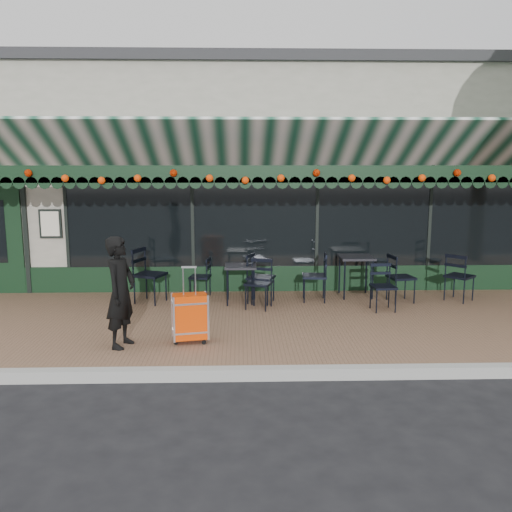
{
  "coord_description": "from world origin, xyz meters",
  "views": [
    {
      "loc": [
        -0.09,
        -6.41,
        2.63
      ],
      "look_at": [
        0.15,
        1.6,
        1.26
      ],
      "focal_mm": 38.0,
      "sensor_mm": 36.0,
      "label": 1
    }
  ],
  "objects_px": {
    "chair_a_front": "(383,287)",
    "chair_solo": "(150,275)",
    "cafe_table_a": "(356,260)",
    "chair_b_front": "(259,284)",
    "chair_a_extra": "(460,277)",
    "cafe_table_b": "(241,269)",
    "chair_a_left": "(314,277)",
    "chair_a_right": "(401,278)",
    "chair_b_right": "(261,278)",
    "chair_b_left": "(200,277)",
    "woman": "(121,292)",
    "suitcase": "(190,317)"
  },
  "relations": [
    {
      "from": "chair_a_front",
      "to": "chair_solo",
      "type": "height_order",
      "value": "chair_solo"
    },
    {
      "from": "cafe_table_a",
      "to": "chair_b_front",
      "type": "height_order",
      "value": "chair_b_front"
    },
    {
      "from": "chair_a_extra",
      "to": "cafe_table_b",
      "type": "bearing_deg",
      "value": 48.13
    },
    {
      "from": "cafe_table_a",
      "to": "chair_b_front",
      "type": "distance_m",
      "value": 2.04
    },
    {
      "from": "cafe_table_b",
      "to": "chair_a_left",
      "type": "distance_m",
      "value": 1.36
    },
    {
      "from": "chair_a_right",
      "to": "chair_a_extra",
      "type": "relative_size",
      "value": 0.99
    },
    {
      "from": "chair_a_right",
      "to": "chair_solo",
      "type": "height_order",
      "value": "chair_solo"
    },
    {
      "from": "chair_a_right",
      "to": "chair_b_right",
      "type": "xyz_separation_m",
      "value": [
        -2.54,
        0.02,
        0.01
      ]
    },
    {
      "from": "cafe_table_a",
      "to": "chair_a_front",
      "type": "relative_size",
      "value": 0.95
    },
    {
      "from": "chair_b_left",
      "to": "chair_solo",
      "type": "bearing_deg",
      "value": -57.41
    },
    {
      "from": "cafe_table_a",
      "to": "chair_b_left",
      "type": "xyz_separation_m",
      "value": [
        -2.93,
        0.02,
        -0.31
      ]
    },
    {
      "from": "cafe_table_b",
      "to": "chair_a_right",
      "type": "xyz_separation_m",
      "value": [
        2.9,
        -0.01,
        -0.18
      ]
    },
    {
      "from": "woman",
      "to": "chair_a_extra",
      "type": "xyz_separation_m",
      "value": [
        5.62,
        2.35,
        -0.32
      ]
    },
    {
      "from": "chair_a_right",
      "to": "chair_b_left",
      "type": "distance_m",
      "value": 3.69
    },
    {
      "from": "chair_a_right",
      "to": "chair_b_front",
      "type": "bearing_deg",
      "value": 88.54
    },
    {
      "from": "suitcase",
      "to": "chair_solo",
      "type": "height_order",
      "value": "suitcase"
    },
    {
      "from": "woman",
      "to": "chair_a_left",
      "type": "distance_m",
      "value": 3.84
    },
    {
      "from": "chair_b_left",
      "to": "chair_a_front",
      "type": "bearing_deg",
      "value": 81.28
    },
    {
      "from": "chair_a_extra",
      "to": "chair_b_left",
      "type": "bearing_deg",
      "value": 42.67
    },
    {
      "from": "woman",
      "to": "suitcase",
      "type": "xyz_separation_m",
      "value": [
        0.92,
        0.13,
        -0.4
      ]
    },
    {
      "from": "chair_b_left",
      "to": "chair_b_front",
      "type": "height_order",
      "value": "chair_b_front"
    },
    {
      "from": "suitcase",
      "to": "chair_solo",
      "type": "xyz_separation_m",
      "value": [
        -0.92,
        2.25,
        0.14
      ]
    },
    {
      "from": "chair_a_left",
      "to": "chair_b_right",
      "type": "bearing_deg",
      "value": -79.63
    },
    {
      "from": "suitcase",
      "to": "chair_a_right",
      "type": "distance_m",
      "value": 4.21
    },
    {
      "from": "chair_b_front",
      "to": "cafe_table_a",
      "type": "bearing_deg",
      "value": 42.44
    },
    {
      "from": "chair_b_left",
      "to": "chair_b_right",
      "type": "xyz_separation_m",
      "value": [
        1.12,
        -0.43,
        0.07
      ]
    },
    {
      "from": "chair_a_right",
      "to": "cafe_table_b",
      "type": "bearing_deg",
      "value": 80.04
    },
    {
      "from": "chair_a_extra",
      "to": "chair_b_right",
      "type": "relative_size",
      "value": 0.99
    },
    {
      "from": "chair_b_right",
      "to": "chair_b_front",
      "type": "distance_m",
      "value": 0.4
    },
    {
      "from": "woman",
      "to": "cafe_table_b",
      "type": "relative_size",
      "value": 2.21
    },
    {
      "from": "chair_a_left",
      "to": "chair_a_right",
      "type": "height_order",
      "value": "chair_a_left"
    },
    {
      "from": "cafe_table_a",
      "to": "chair_solo",
      "type": "distance_m",
      "value": 3.82
    },
    {
      "from": "chair_a_right",
      "to": "chair_a_left",
      "type": "bearing_deg",
      "value": 75.92
    },
    {
      "from": "cafe_table_b",
      "to": "chair_b_right",
      "type": "xyz_separation_m",
      "value": [
        0.36,
        0.01,
        -0.17
      ]
    },
    {
      "from": "chair_a_front",
      "to": "chair_b_front",
      "type": "xyz_separation_m",
      "value": [
        -2.11,
        0.2,
        0.03
      ]
    },
    {
      "from": "suitcase",
      "to": "chair_solo",
      "type": "bearing_deg",
      "value": 100.65
    },
    {
      "from": "chair_a_right",
      "to": "chair_b_front",
      "type": "height_order",
      "value": "chair_a_right"
    },
    {
      "from": "cafe_table_a",
      "to": "chair_a_extra",
      "type": "height_order",
      "value": "chair_a_extra"
    },
    {
      "from": "chair_a_left",
      "to": "chair_solo",
      "type": "distance_m",
      "value": 2.97
    },
    {
      "from": "suitcase",
      "to": "cafe_table_a",
      "type": "xyz_separation_m",
      "value": [
        2.88,
        2.6,
        0.33
      ]
    },
    {
      "from": "suitcase",
      "to": "chair_a_left",
      "type": "relative_size",
      "value": 1.2
    },
    {
      "from": "woman",
      "to": "chair_a_right",
      "type": "height_order",
      "value": "woman"
    },
    {
      "from": "chair_a_extra",
      "to": "chair_b_right",
      "type": "height_order",
      "value": "chair_b_right"
    },
    {
      "from": "suitcase",
      "to": "chair_a_front",
      "type": "height_order",
      "value": "suitcase"
    },
    {
      "from": "cafe_table_b",
      "to": "chair_a_left",
      "type": "height_order",
      "value": "chair_a_left"
    },
    {
      "from": "chair_a_right",
      "to": "chair_b_right",
      "type": "height_order",
      "value": "chair_b_right"
    },
    {
      "from": "woman",
      "to": "cafe_table_a",
      "type": "distance_m",
      "value": 4.68
    },
    {
      "from": "suitcase",
      "to": "chair_b_right",
      "type": "height_order",
      "value": "suitcase"
    },
    {
      "from": "suitcase",
      "to": "chair_a_front",
      "type": "xyz_separation_m",
      "value": [
        3.13,
        1.58,
        0.04
      ]
    },
    {
      "from": "suitcase",
      "to": "cafe_table_b",
      "type": "bearing_deg",
      "value": 60.37
    }
  ]
}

